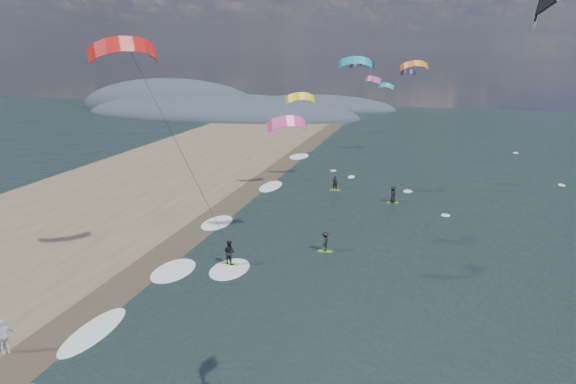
# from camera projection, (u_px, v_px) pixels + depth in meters

# --- Properties ---
(wet_sand_strip) EXTENTS (3.00, 240.00, 0.00)m
(wet_sand_strip) POSITION_uv_depth(u_px,v_px,m) (109.00, 298.00, 34.81)
(wet_sand_strip) COLOR #382D23
(wet_sand_strip) RESTS_ON ground
(coastal_hills) EXTENTS (80.00, 41.00, 15.00)m
(coastal_hills) POSITION_uv_depth(u_px,v_px,m) (212.00, 111.00, 134.48)
(coastal_hills) COLOR #3D4756
(coastal_hills) RESTS_ON ground
(kitesurfer_near_b) EXTENTS (7.11, 9.22, 16.14)m
(kitesurfer_near_b) POSITION_uv_depth(u_px,v_px,m) (163.00, 121.00, 33.95)
(kitesurfer_near_b) COLOR #91CB23
(kitesurfer_near_b) RESTS_ON ground
(far_kitesurfers) EXTENTS (7.57, 19.53, 1.65)m
(far_kitesurfers) POSITION_uv_depth(u_px,v_px,m) (354.00, 210.00, 50.58)
(far_kitesurfers) COLOR #91CB23
(far_kitesurfers) RESTS_ON ground
(bg_kite_field) EXTENTS (13.84, 72.52, 6.18)m
(bg_kite_field) POSITION_uv_depth(u_px,v_px,m) (372.00, 75.00, 70.73)
(bg_kite_field) COLOR teal
(bg_kite_field) RESTS_ON ground
(shoreline_surf) EXTENTS (2.40, 79.40, 0.11)m
(shoreline_surf) POSITION_uv_depth(u_px,v_px,m) (162.00, 271.00, 38.97)
(shoreline_surf) COLOR white
(shoreline_surf) RESTS_ON ground
(beach_walker) EXTENTS (1.00, 1.14, 1.85)m
(beach_walker) POSITION_uv_depth(u_px,v_px,m) (3.00, 337.00, 28.30)
(beach_walker) COLOR silver
(beach_walker) RESTS_ON ground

